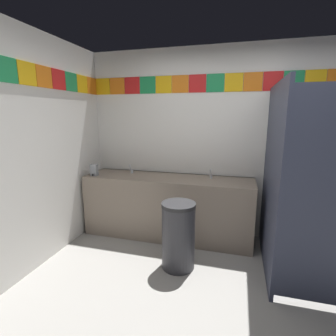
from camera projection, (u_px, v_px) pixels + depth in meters
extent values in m
plane|color=gray|center=(216.00, 319.00, 2.12)|extent=(8.76, 8.76, 0.00)
cube|color=white|center=(231.00, 144.00, 3.45)|extent=(3.98, 0.08, 2.56)
cube|color=yellow|center=(103.00, 87.00, 3.74)|extent=(0.23, 0.01, 0.23)
cube|color=orange|center=(117.00, 86.00, 3.67)|extent=(0.23, 0.01, 0.23)
cube|color=red|center=(132.00, 86.00, 3.61)|extent=(0.23, 0.01, 0.23)
cube|color=#1E8C4C|center=(148.00, 85.00, 3.55)|extent=(0.23, 0.01, 0.23)
cube|color=yellow|center=(164.00, 85.00, 3.49)|extent=(0.23, 0.01, 0.23)
cube|color=orange|center=(180.00, 84.00, 3.43)|extent=(0.23, 0.01, 0.23)
cube|color=red|center=(197.00, 83.00, 3.37)|extent=(0.23, 0.01, 0.23)
cube|color=#1E8C4C|center=(215.00, 83.00, 3.31)|extent=(0.23, 0.01, 0.23)
cube|color=yellow|center=(234.00, 82.00, 3.24)|extent=(0.23, 0.01, 0.23)
cube|color=orange|center=(253.00, 82.00, 3.18)|extent=(0.23, 0.01, 0.23)
cube|color=red|center=(273.00, 81.00, 3.12)|extent=(0.23, 0.01, 0.23)
cube|color=#1E8C4C|center=(294.00, 80.00, 3.06)|extent=(0.23, 0.01, 0.23)
cube|color=yellow|center=(315.00, 80.00, 3.00)|extent=(0.23, 0.01, 0.23)
cube|color=white|center=(3.00, 158.00, 2.39)|extent=(0.08, 3.31, 2.56)
cube|color=#1E8C4C|center=(7.00, 70.00, 2.32)|extent=(0.01, 0.23, 0.23)
cube|color=yellow|center=(27.00, 74.00, 2.55)|extent=(0.01, 0.23, 0.23)
cube|color=orange|center=(44.00, 77.00, 2.77)|extent=(0.01, 0.23, 0.23)
cube|color=red|center=(59.00, 80.00, 2.99)|extent=(0.01, 0.23, 0.23)
cube|color=#1E8C4C|center=(71.00, 82.00, 3.21)|extent=(0.01, 0.23, 0.23)
cube|color=yellow|center=(82.00, 84.00, 3.44)|extent=(0.01, 0.23, 0.23)
cube|color=orange|center=(92.00, 86.00, 3.66)|extent=(0.01, 0.23, 0.23)
cube|color=gray|center=(168.00, 207.00, 3.53)|extent=(2.28, 0.59, 0.84)
cube|color=gray|center=(173.00, 176.00, 3.71)|extent=(2.28, 0.03, 0.08)
cylinder|color=silver|center=(128.00, 179.00, 3.57)|extent=(0.34, 0.34, 0.10)
cylinder|color=silver|center=(210.00, 185.00, 3.27)|extent=(0.34, 0.34, 0.10)
cylinder|color=silver|center=(132.00, 171.00, 3.69)|extent=(0.04, 0.04, 0.05)
cylinder|color=silver|center=(130.00, 167.00, 3.63)|extent=(0.02, 0.06, 0.09)
cylinder|color=silver|center=(211.00, 176.00, 3.39)|extent=(0.04, 0.04, 0.05)
cylinder|color=silver|center=(211.00, 172.00, 3.33)|extent=(0.02, 0.06, 0.09)
cube|color=gray|center=(94.00, 170.00, 3.53)|extent=(0.09, 0.07, 0.16)
cylinder|color=black|center=(93.00, 175.00, 3.50)|extent=(0.02, 0.02, 0.03)
cube|color=#33384C|center=(272.00, 179.00, 2.73)|extent=(0.04, 1.33, 1.99)
cylinder|color=silver|center=(284.00, 186.00, 2.10)|extent=(0.02, 0.02, 0.10)
cylinder|color=white|center=(308.00, 246.00, 2.91)|extent=(0.38, 0.38, 0.40)
torus|color=white|center=(310.00, 228.00, 2.87)|extent=(0.39, 0.39, 0.05)
cube|color=white|center=(307.00, 209.00, 3.03)|extent=(0.34, 0.17, 0.34)
cylinder|color=#333338|center=(178.00, 237.00, 2.79)|extent=(0.36, 0.36, 0.71)
cylinder|color=#262628|center=(179.00, 205.00, 2.71)|extent=(0.37, 0.37, 0.04)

